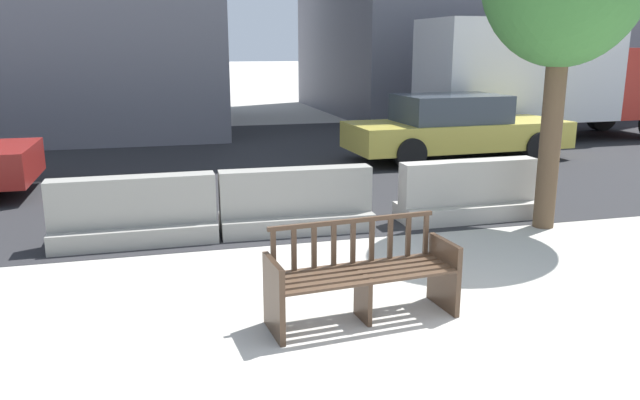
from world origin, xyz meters
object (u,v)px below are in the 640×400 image
(car_taxi_near, at_px, (455,128))
(delivery_truck, at_px, (543,74))
(jersey_barrier_left, at_px, (134,216))
(street_bench, at_px, (362,277))
(jersey_barrier_centre, at_px, (296,206))
(jersey_barrier_right, at_px, (468,195))

(car_taxi_near, distance_m, delivery_truck, 4.30)
(jersey_barrier_left, relative_size, car_taxi_near, 0.42)
(street_bench, relative_size, jersey_barrier_left, 0.86)
(car_taxi_near, bearing_deg, delivery_truck, 31.93)
(car_taxi_near, bearing_deg, street_bench, -121.94)
(jersey_barrier_left, bearing_deg, street_bench, -54.77)
(jersey_barrier_centre, xyz_separation_m, jersey_barrier_right, (2.47, -0.05, 0.00))
(street_bench, height_order, jersey_barrier_centre, street_bench)
(street_bench, relative_size, jersey_barrier_right, 0.86)
(delivery_truck, bearing_deg, jersey_barrier_right, -129.87)
(car_taxi_near, relative_size, delivery_truck, 0.70)
(jersey_barrier_left, bearing_deg, delivery_truck, 33.27)
(car_taxi_near, bearing_deg, jersey_barrier_centre, -135.54)
(jersey_barrier_right, distance_m, car_taxi_near, 4.90)
(street_bench, xyz_separation_m, jersey_barrier_right, (2.51, 2.81, -0.06))
(street_bench, xyz_separation_m, jersey_barrier_left, (-2.02, 2.85, -0.06))
(delivery_truck, bearing_deg, jersey_barrier_centre, -140.54)
(jersey_barrier_right, bearing_deg, jersey_barrier_left, 179.49)
(jersey_barrier_left, bearing_deg, jersey_barrier_right, -0.51)
(jersey_barrier_left, bearing_deg, jersey_barrier_centre, 0.22)
(jersey_barrier_right, xyz_separation_m, delivery_truck, (5.57, 6.66, 1.35))
(jersey_barrier_centre, relative_size, jersey_barrier_right, 1.00)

